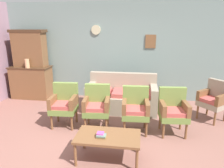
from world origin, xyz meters
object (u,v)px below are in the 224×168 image
(floral_couch, at_px, (122,97))
(armchair_by_doorway, at_px, (173,109))
(side_cabinet, at_px, (32,82))
(armchair_row_middle, at_px, (97,105))
(armchair_near_couch_end, at_px, (135,108))
(coffee_table, at_px, (108,138))
(armchair_near_cabinet, at_px, (64,103))
(book_stack_on_table, at_px, (101,135))
(vase_on_cabinet, at_px, (27,63))
(wingback_chair_by_fireplace, at_px, (214,99))

(floral_couch, xyz_separation_m, armchair_by_doorway, (1.10, -1.03, 0.17))
(side_cabinet, relative_size, armchair_row_middle, 1.28)
(side_cabinet, relative_size, armchair_near_couch_end, 1.28)
(armchair_by_doorway, xyz_separation_m, coffee_table, (-1.12, -1.02, -0.12))
(floral_couch, relative_size, coffee_table, 1.71)
(side_cabinet, bearing_deg, coffee_table, -43.94)
(armchair_near_cabinet, distance_m, book_stack_on_table, 1.50)
(armchair_near_cabinet, relative_size, armchair_near_couch_end, 1.00)
(vase_on_cabinet, height_order, wingback_chair_by_fireplace, vase_on_cabinet)
(armchair_near_cabinet, bearing_deg, armchair_by_doorway, -0.51)
(coffee_table, bearing_deg, side_cabinet, 136.06)
(vase_on_cabinet, height_order, coffee_table, vase_on_cabinet)
(floral_couch, xyz_separation_m, wingback_chair_by_fireplace, (2.09, -0.27, 0.17))
(floral_couch, bearing_deg, vase_on_cabinet, 172.10)
(book_stack_on_table, bearing_deg, armchair_by_doorway, 41.87)
(armchair_row_middle, xyz_separation_m, armchair_near_couch_end, (0.79, -0.03, 0.00))
(vase_on_cabinet, bearing_deg, coffee_table, -42.21)
(armchair_near_cabinet, distance_m, coffee_table, 1.52)
(armchair_near_cabinet, height_order, wingback_chair_by_fireplace, same)
(floral_couch, distance_m, armchair_by_doorway, 1.51)
(coffee_table, bearing_deg, armchair_near_couch_end, 68.90)
(vase_on_cabinet, distance_m, book_stack_on_table, 3.63)
(wingback_chair_by_fireplace, distance_m, coffee_table, 2.75)
(armchair_near_couch_end, xyz_separation_m, book_stack_on_table, (-0.48, -1.07, -0.05))
(floral_couch, bearing_deg, coffee_table, -90.50)
(vase_on_cabinet, xyz_separation_m, armchair_by_doorway, (3.78, -1.40, -0.55))
(side_cabinet, xyz_separation_m, floral_couch, (2.71, -0.55, -0.14))
(armchair_near_couch_end, bearing_deg, wingback_chair_by_fireplace, 24.20)
(coffee_table, xyz_separation_m, book_stack_on_table, (-0.10, -0.06, 0.07))
(side_cabinet, height_order, floral_couch, side_cabinet)
(book_stack_on_table, bearing_deg, armchair_row_middle, 105.51)
(armchair_near_cabinet, xyz_separation_m, armchair_by_doorway, (2.22, -0.02, 0.00))
(vase_on_cabinet, relative_size, armchair_near_cabinet, 0.27)
(vase_on_cabinet, relative_size, armchair_near_couch_end, 0.27)
(wingback_chair_by_fireplace, distance_m, book_stack_on_table, 2.87)
(vase_on_cabinet, distance_m, wingback_chair_by_fireplace, 4.85)
(armchair_near_couch_end, relative_size, armchair_by_doorway, 1.00)
(floral_couch, height_order, armchair_by_doorway, same)
(armchair_by_doorway, distance_m, book_stack_on_table, 1.63)
(book_stack_on_table, bearing_deg, floral_couch, 86.92)
(armchair_near_cabinet, height_order, armchair_near_couch_end, same)
(armchair_row_middle, relative_size, book_stack_on_table, 6.05)
(floral_couch, bearing_deg, armchair_near_cabinet, -138.09)
(vase_on_cabinet, distance_m, armchair_row_middle, 2.71)
(side_cabinet, height_order, armchair_by_doorway, side_cabinet)
(floral_couch, height_order, wingback_chair_by_fireplace, same)
(armchair_row_middle, bearing_deg, armchair_by_doorway, -0.50)
(floral_couch, height_order, coffee_table, floral_couch)
(armchair_near_cabinet, relative_size, book_stack_on_table, 6.05)
(wingback_chair_by_fireplace, bearing_deg, armchair_near_couch_end, -155.80)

